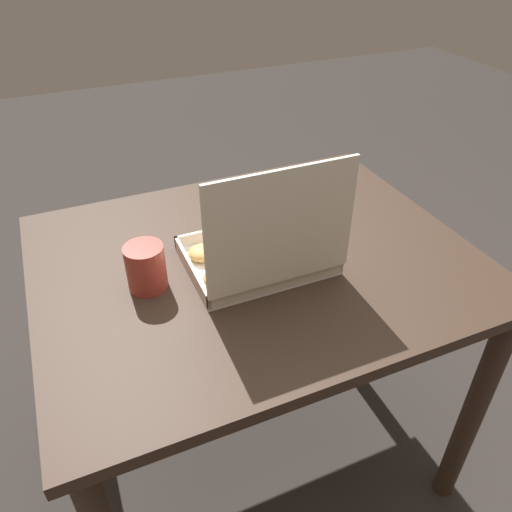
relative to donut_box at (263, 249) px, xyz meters
name	(u,v)px	position (x,y,z in m)	size (l,w,h in m)	color
ground_plane	(255,444)	(-0.01, -0.05, -0.81)	(8.00, 8.00, 0.00)	#2D2826
dining_table	(255,294)	(-0.01, -0.05, -0.17)	(1.02, 0.82, 0.76)	#38281E
donut_box	(263,249)	(0.00, 0.00, 0.00)	(0.32, 0.25, 0.29)	white
coffee_mug	(146,267)	(0.25, -0.04, 0.00)	(0.08, 0.08, 0.10)	#A3382D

